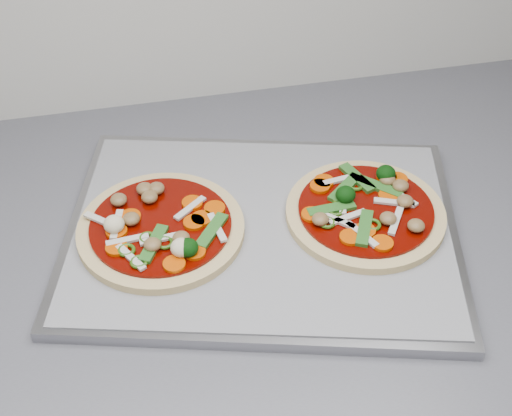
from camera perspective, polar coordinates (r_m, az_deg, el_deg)
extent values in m
cube|color=gray|center=(0.85, 0.52, -1.87)|extent=(0.53, 0.45, 0.01)
cube|color=gray|center=(0.84, 0.52, -1.45)|extent=(0.50, 0.42, 0.00)
cylinder|color=#D7B57F|center=(0.83, -7.60, -1.69)|extent=(0.20, 0.20, 0.01)
cylinder|color=#5E0B00|center=(0.83, -7.65, -1.34)|extent=(0.17, 0.17, 0.00)
ellipsoid|color=beige|center=(0.78, -6.00, -3.17)|extent=(0.03, 0.03, 0.02)
cube|color=beige|center=(0.81, -3.13, -1.56)|extent=(0.02, 0.05, 0.00)
cube|color=#2D7126|center=(0.81, -3.55, -1.81)|extent=(0.05, 0.05, 0.00)
cylinder|color=#CF4C00|center=(0.83, -4.35, -0.84)|extent=(0.03, 0.03, 0.00)
ellipsoid|color=olive|center=(0.80, -8.29, -2.91)|extent=(0.02, 0.02, 0.01)
cylinder|color=#CF4C00|center=(0.79, -5.63, -3.20)|extent=(0.03, 0.03, 0.00)
cube|color=beige|center=(0.84, -12.24, -1.01)|extent=(0.04, 0.04, 0.00)
cube|color=beige|center=(0.83, -11.07, -1.30)|extent=(0.02, 0.05, 0.00)
cylinder|color=#CF4C00|center=(0.82, -4.99, -1.16)|extent=(0.03, 0.03, 0.00)
cube|color=beige|center=(0.81, -7.62, -2.45)|extent=(0.05, 0.01, 0.00)
cylinder|color=#CF4C00|center=(0.84, -10.03, -0.69)|extent=(0.03, 0.03, 0.00)
ellipsoid|color=beige|center=(0.82, -11.29, -1.28)|extent=(0.03, 0.03, 0.02)
ellipsoid|color=olive|center=(0.87, -8.92, 1.53)|extent=(0.03, 0.03, 0.01)
torus|color=#2C5511|center=(0.79, -5.96, -3.45)|extent=(0.03, 0.03, 0.00)
cylinder|color=#CF4C00|center=(0.82, -11.10, -1.83)|extent=(0.03, 0.03, 0.00)
cylinder|color=#CF4C00|center=(0.78, -6.56, -4.47)|extent=(0.03, 0.03, 0.00)
ellipsoid|color=olive|center=(0.87, -7.98, 1.56)|extent=(0.03, 0.03, 0.01)
cube|color=beige|center=(0.84, -5.30, -0.01)|extent=(0.04, 0.04, 0.00)
ellipsoid|color=olive|center=(0.80, -6.01, -2.40)|extent=(0.02, 0.02, 0.01)
ellipsoid|color=#0B370A|center=(0.78, -5.49, -3.18)|extent=(0.03, 0.03, 0.02)
cube|color=beige|center=(0.79, -9.99, -3.92)|extent=(0.03, 0.05, 0.00)
ellipsoid|color=olive|center=(0.83, -9.95, -0.86)|extent=(0.03, 0.03, 0.01)
ellipsoid|color=olive|center=(0.86, -10.93, 0.66)|extent=(0.03, 0.03, 0.01)
torus|color=#2C5511|center=(0.78, -9.34, -4.27)|extent=(0.03, 0.03, 0.00)
cylinder|color=#CF4C00|center=(0.85, -5.12, 0.41)|extent=(0.04, 0.04, 0.00)
cylinder|color=#CF4C00|center=(0.79, -4.94, -3.52)|extent=(0.03, 0.03, 0.00)
torus|color=#2C5511|center=(0.80, -7.30, -2.78)|extent=(0.03, 0.03, 0.00)
cylinder|color=#CF4C00|center=(0.81, -11.09, -3.14)|extent=(0.03, 0.03, 0.00)
cube|color=beige|center=(0.81, -10.25, -2.53)|extent=(0.05, 0.01, 0.00)
ellipsoid|color=olive|center=(0.85, -8.52, 0.88)|extent=(0.03, 0.03, 0.01)
cylinder|color=#CF4C00|center=(0.84, -3.33, -0.03)|extent=(0.03, 0.03, 0.00)
cube|color=#2D7126|center=(0.80, -8.19, -2.83)|extent=(0.04, 0.06, 0.00)
torus|color=#2C5511|center=(0.81, -8.68, -2.40)|extent=(0.03, 0.03, 0.00)
torus|color=#2C5511|center=(0.80, -10.33, -3.34)|extent=(0.03, 0.03, 0.00)
cylinder|color=#D7B57F|center=(0.86, 8.73, -0.43)|extent=(0.21, 0.21, 0.01)
cylinder|color=#5E0B00|center=(0.85, 8.78, -0.09)|extent=(0.18, 0.18, 0.00)
cube|color=beige|center=(0.86, 10.99, 0.43)|extent=(0.05, 0.03, 0.00)
cylinder|color=#CF4C00|center=(0.87, 5.14, 1.75)|extent=(0.04, 0.04, 0.00)
cylinder|color=#CF4C00|center=(0.83, 4.49, -0.52)|extent=(0.04, 0.04, 0.00)
cube|color=beige|center=(0.83, 7.35, -0.74)|extent=(0.05, 0.02, 0.00)
torus|color=#2C5511|center=(0.85, 6.80, 0.61)|extent=(0.03, 0.03, 0.00)
cube|color=beige|center=(0.84, 11.13, -1.02)|extent=(0.03, 0.04, 0.00)
ellipsoid|color=olive|center=(0.83, 12.69, -1.38)|extent=(0.03, 0.03, 0.01)
torus|color=#2C5511|center=(0.88, 7.98, 1.82)|extent=(0.03, 0.03, 0.00)
cube|color=#2D7126|center=(0.82, 8.67, -1.59)|extent=(0.04, 0.06, 0.00)
cylinder|color=#CF4C00|center=(0.82, 8.70, -1.82)|extent=(0.03, 0.03, 0.00)
ellipsoid|color=olive|center=(0.89, 10.47, 2.28)|extent=(0.03, 0.03, 0.01)
cube|color=beige|center=(0.88, 6.86, 2.30)|extent=(0.05, 0.01, 0.00)
cube|color=beige|center=(0.87, 11.49, 0.97)|extent=(0.03, 0.05, 0.00)
cube|color=#2D7126|center=(0.89, 8.09, 2.40)|extent=(0.03, 0.06, 0.00)
cube|color=#2D7126|center=(0.87, 7.12, 1.61)|extent=(0.05, 0.05, 0.00)
cube|color=#2D7126|center=(0.84, 6.05, -0.07)|extent=(0.06, 0.02, 0.00)
cylinder|color=#CF4C00|center=(0.90, 10.39, 2.46)|extent=(0.03, 0.03, 0.00)
cylinder|color=#CF4C00|center=(0.89, 11.25, 2.28)|extent=(0.03, 0.03, 0.00)
torus|color=#2C5511|center=(0.83, 9.31, -1.33)|extent=(0.02, 0.02, 0.00)
cube|color=beige|center=(0.81, 8.46, -2.10)|extent=(0.03, 0.05, 0.00)
torus|color=#2C5511|center=(0.82, 5.69, -1.16)|extent=(0.03, 0.03, 0.00)
ellipsoid|color=olive|center=(0.88, 11.49, 1.76)|extent=(0.02, 0.02, 0.01)
cylinder|color=#CF4C00|center=(0.81, 10.07, -2.79)|extent=(0.03, 0.03, 0.00)
cylinder|color=#CF4C00|center=(0.81, 7.56, -2.33)|extent=(0.04, 0.04, 0.00)
ellipsoid|color=olive|center=(0.82, 5.17, -0.90)|extent=(0.02, 0.02, 0.01)
cube|color=#2D7126|center=(0.88, 9.86, 1.66)|extent=(0.05, 0.05, 0.00)
cylinder|color=#CF4C00|center=(0.87, 10.56, 0.94)|extent=(0.03, 0.03, 0.00)
ellipsoid|color=olive|center=(0.86, 11.84, 0.54)|extent=(0.02, 0.02, 0.01)
ellipsoid|color=olive|center=(0.83, 10.53, -0.82)|extent=(0.03, 0.03, 0.01)
cube|color=beige|center=(0.85, 6.91, 0.60)|extent=(0.02, 0.05, 0.00)
ellipsoid|color=olive|center=(0.89, 10.49, 2.72)|extent=(0.03, 0.03, 0.01)
cylinder|color=#CF4C00|center=(0.88, 5.46, 2.14)|extent=(0.03, 0.03, 0.00)
ellipsoid|color=#0B370A|center=(0.89, 10.35, 2.74)|extent=(0.03, 0.03, 0.02)
torus|color=#2C5511|center=(0.84, 6.38, -0.18)|extent=(0.03, 0.03, 0.00)
ellipsoid|color=#0B370A|center=(0.85, 7.18, 1.08)|extent=(0.03, 0.03, 0.02)
cube|color=beige|center=(0.83, 6.44, -0.95)|extent=(0.04, 0.04, 0.00)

